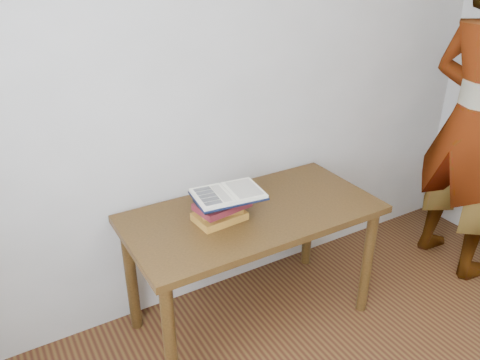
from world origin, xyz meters
TOP-DOWN VIEW (x-y plane):
  - desk at (-0.12, 1.38)m, footprint 1.29×0.65m
  - book_stack at (-0.30, 1.39)m, footprint 0.27×0.21m
  - open_book at (-0.27, 1.37)m, footprint 0.35×0.26m
  - reader at (1.32, 1.20)m, footprint 0.51×0.73m

SIDE VIEW (x-z plane):
  - desk at x=-0.12m, z-range 0.25..0.94m
  - book_stack at x=-0.30m, z-range 0.69..0.82m
  - open_book at x=-0.27m, z-range 0.82..0.84m
  - reader at x=1.32m, z-range 0.00..1.93m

